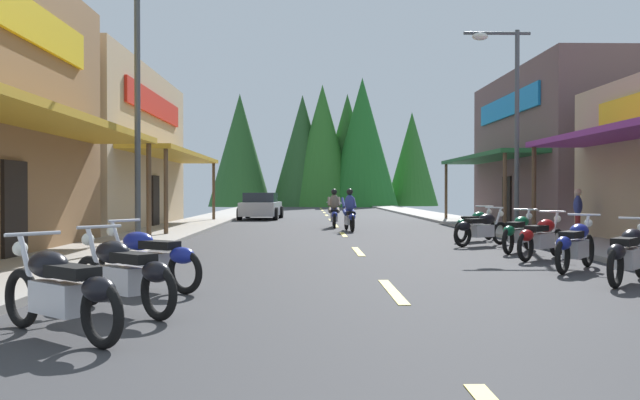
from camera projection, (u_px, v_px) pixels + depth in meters
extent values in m
cube|color=#38383A|center=(338.00, 230.00, 26.17)|extent=(9.69, 78.73, 0.10)
cube|color=#9E9991|center=(183.00, 227.00, 26.04)|extent=(2.46, 78.73, 0.12)
cube|color=#9E9991|center=(492.00, 227.00, 26.30)|extent=(2.46, 78.73, 0.12)
cube|color=#E0C64C|center=(393.00, 291.00, 9.72)|extent=(0.16, 2.40, 0.01)
cube|color=#E0C64C|center=(358.00, 251.00, 16.15)|extent=(0.16, 2.40, 0.01)
cube|color=#E0C64C|center=(343.00, 235.00, 22.50)|extent=(0.16, 2.40, 0.01)
cube|color=#E0C64C|center=(336.00, 226.00, 28.25)|extent=(0.16, 2.40, 0.01)
cube|color=#E0C64C|center=(331.00, 220.00, 34.22)|extent=(0.16, 2.40, 0.01)
cube|color=#E0C64C|center=(327.00, 215.00, 40.80)|extent=(0.16, 2.40, 0.01)
cube|color=#E0C64C|center=(324.00, 213.00, 46.12)|extent=(0.16, 2.40, 0.01)
cube|color=#E0C64C|center=(322.00, 210.00, 51.55)|extent=(0.16, 2.40, 0.01)
cube|color=#E0C64C|center=(321.00, 208.00, 57.25)|extent=(0.16, 2.40, 0.01)
cube|color=gold|center=(56.00, 122.00, 13.71)|extent=(1.80, 10.55, 0.16)
cylinder|color=brown|center=(149.00, 193.00, 18.82)|extent=(0.14, 0.14, 2.82)
cube|color=yellow|center=(15.00, 11.00, 13.67)|extent=(0.10, 8.21, 0.90)
cube|color=black|center=(15.00, 211.00, 13.72)|extent=(0.08, 1.10, 2.10)
cube|color=tan|center=(52.00, 149.00, 26.43)|extent=(8.09, 12.58, 6.28)
cube|color=gold|center=(177.00, 155.00, 26.54)|extent=(1.80, 11.32, 0.16)
cylinder|color=brown|center=(166.00, 193.00, 21.11)|extent=(0.14, 0.14, 2.82)
cylinder|color=brown|center=(214.00, 193.00, 32.03)|extent=(0.14, 0.14, 2.82)
cube|color=red|center=(156.00, 105.00, 26.50)|extent=(0.10, 8.81, 0.90)
cube|color=black|center=(155.00, 202.00, 26.54)|extent=(0.08, 1.10, 2.10)
cylinder|color=brown|center=(534.00, 193.00, 20.36)|extent=(0.14, 0.14, 2.82)
cube|color=brown|center=(609.00, 149.00, 28.35)|extent=(8.65, 11.31, 6.51)
cube|color=#236033|center=(487.00, 158.00, 28.24)|extent=(1.80, 10.18, 0.16)
cylinder|color=brown|center=(505.00, 193.00, 23.36)|extent=(0.14, 0.14, 2.82)
cylinder|color=brown|center=(446.00, 193.00, 33.14)|extent=(0.14, 0.14, 2.82)
cube|color=#197FCC|center=(507.00, 106.00, 28.23)|extent=(0.10, 7.92, 0.90)
cube|color=black|center=(507.00, 201.00, 28.28)|extent=(0.08, 1.10, 2.10)
cylinder|color=#474C51|center=(137.00, 115.00, 15.72)|extent=(0.14, 0.14, 6.56)
cylinder|color=#474C51|center=(517.00, 135.00, 20.53)|extent=(0.14, 0.14, 6.43)
cylinder|color=#474C51|center=(497.00, 33.00, 20.48)|extent=(2.06, 0.10, 0.10)
ellipsoid|color=silver|center=(480.00, 36.00, 20.47)|extent=(0.50, 0.30, 0.24)
torus|color=black|center=(615.00, 267.00, 10.00)|extent=(0.49, 0.55, 0.64)
cube|color=silver|center=(629.00, 258.00, 10.58)|extent=(0.67, 0.71, 0.32)
ellipsoid|color=black|center=(633.00, 237.00, 10.73)|extent=(0.61, 0.63, 0.28)
cube|color=black|center=(625.00, 242.00, 10.39)|extent=(0.60, 0.64, 0.12)
ellipsoid|color=black|center=(616.00, 252.00, 10.04)|extent=(0.47, 0.49, 0.24)
cylinder|color=silver|center=(640.00, 240.00, 11.06)|extent=(0.29, 0.32, 0.71)
cylinder|color=silver|center=(638.00, 218.00, 10.96)|extent=(0.48, 0.42, 0.04)
torus|color=black|center=(588.00, 250.00, 12.88)|extent=(0.48, 0.56, 0.64)
torus|color=black|center=(563.00, 256.00, 11.70)|extent=(0.48, 0.56, 0.64)
cube|color=silver|center=(576.00, 249.00, 12.29)|extent=(0.66, 0.72, 0.32)
ellipsoid|color=navy|center=(579.00, 231.00, 12.44)|extent=(0.60, 0.64, 0.28)
cube|color=black|center=(572.00, 235.00, 12.09)|extent=(0.59, 0.64, 0.12)
ellipsoid|color=navy|center=(564.00, 243.00, 11.73)|extent=(0.46, 0.49, 0.24)
cylinder|color=silver|center=(586.00, 234.00, 12.78)|extent=(0.28, 0.33, 0.71)
cylinder|color=silver|center=(584.00, 215.00, 12.68)|extent=(0.49, 0.41, 0.04)
sphere|color=white|center=(588.00, 223.00, 12.90)|extent=(0.16, 0.16, 0.16)
torus|color=black|center=(557.00, 243.00, 14.86)|extent=(0.52, 0.52, 0.64)
torus|color=black|center=(525.00, 247.00, 13.78)|extent=(0.52, 0.52, 0.64)
cube|color=silver|center=(542.00, 241.00, 14.32)|extent=(0.69, 0.69, 0.32)
ellipsoid|color=#A51414|center=(546.00, 226.00, 14.46)|extent=(0.62, 0.62, 0.28)
cube|color=black|center=(536.00, 228.00, 14.14)|extent=(0.62, 0.62, 0.12)
ellipsoid|color=#A51414|center=(527.00, 235.00, 13.81)|extent=(0.48, 0.48, 0.24)
cylinder|color=silver|center=(554.00, 228.00, 14.77)|extent=(0.30, 0.31, 0.71)
cylinder|color=silver|center=(552.00, 212.00, 14.67)|extent=(0.45, 0.45, 0.04)
sphere|color=white|center=(557.00, 219.00, 14.88)|extent=(0.16, 0.16, 0.16)
torus|color=black|center=(529.00, 237.00, 16.62)|extent=(0.46, 0.58, 0.64)
torus|color=black|center=(508.00, 241.00, 15.39)|extent=(0.46, 0.58, 0.64)
cube|color=silver|center=(519.00, 236.00, 16.00)|extent=(0.64, 0.73, 0.32)
ellipsoid|color=#0C5933|center=(522.00, 222.00, 16.16)|extent=(0.59, 0.64, 0.28)
cube|color=black|center=(515.00, 224.00, 15.80)|extent=(0.58, 0.65, 0.12)
ellipsoid|color=#0C5933|center=(509.00, 231.00, 15.43)|extent=(0.45, 0.50, 0.24)
cylinder|color=silver|center=(527.00, 224.00, 16.51)|extent=(0.27, 0.34, 0.71)
cylinder|color=silver|center=(526.00, 209.00, 16.41)|extent=(0.51, 0.39, 0.04)
sphere|color=white|center=(529.00, 216.00, 16.64)|extent=(0.16, 0.16, 0.16)
torus|color=black|center=(500.00, 233.00, 18.30)|extent=(0.58, 0.44, 0.64)
torus|color=black|center=(463.00, 235.00, 17.43)|extent=(0.58, 0.44, 0.64)
cube|color=silver|center=(482.00, 231.00, 17.86)|extent=(0.74, 0.63, 0.32)
ellipsoid|color=black|center=(487.00, 219.00, 17.98)|extent=(0.64, 0.58, 0.28)
cube|color=black|center=(476.00, 221.00, 17.71)|extent=(0.65, 0.57, 0.12)
ellipsoid|color=black|center=(464.00, 226.00, 17.45)|extent=(0.50, 0.45, 0.24)
cylinder|color=silver|center=(497.00, 221.00, 18.22)|extent=(0.34, 0.26, 0.71)
cylinder|color=silver|center=(494.00, 208.00, 18.15)|extent=(0.37, 0.52, 0.04)
sphere|color=white|center=(501.00, 214.00, 18.31)|extent=(0.16, 0.16, 0.16)
torus|color=black|center=(489.00, 229.00, 20.17)|extent=(0.53, 0.52, 0.64)
torus|color=black|center=(461.00, 231.00, 19.11)|extent=(0.53, 0.52, 0.64)
cube|color=silver|center=(475.00, 227.00, 19.64)|extent=(0.70, 0.69, 0.32)
ellipsoid|color=#0C5933|center=(479.00, 216.00, 19.77)|extent=(0.63, 0.62, 0.28)
cube|color=black|center=(471.00, 218.00, 19.46)|extent=(0.63, 0.62, 0.12)
ellipsoid|color=#0C5933|center=(462.00, 223.00, 19.14)|extent=(0.48, 0.48, 0.24)
cylinder|color=silver|center=(486.00, 218.00, 20.07)|extent=(0.31, 0.30, 0.71)
cylinder|color=silver|center=(484.00, 206.00, 19.98)|extent=(0.44, 0.46, 0.04)
sphere|color=white|center=(489.00, 212.00, 20.18)|extent=(0.16, 0.16, 0.16)
torus|color=black|center=(22.00, 298.00, 7.11)|extent=(0.55, 0.49, 0.64)
torus|color=black|center=(102.00, 315.00, 6.17)|extent=(0.55, 0.49, 0.64)
cube|color=silver|center=(59.00, 298.00, 6.64)|extent=(0.72, 0.67, 0.32)
ellipsoid|color=black|center=(48.00, 264.00, 6.76)|extent=(0.63, 0.61, 0.28)
cube|color=black|center=(72.00, 272.00, 6.48)|extent=(0.64, 0.60, 0.12)
ellipsoid|color=black|center=(99.00, 289.00, 6.20)|extent=(0.49, 0.47, 0.24)
cylinder|color=silver|center=(28.00, 268.00, 7.03)|extent=(0.32, 0.29, 0.71)
cylinder|color=silver|center=(33.00, 234.00, 6.95)|extent=(0.42, 0.48, 0.04)
sphere|color=white|center=(20.00, 249.00, 7.12)|extent=(0.16, 0.16, 0.16)
torus|color=black|center=(89.00, 281.00, 8.50)|extent=(0.54, 0.51, 0.64)
torus|color=black|center=(159.00, 293.00, 7.51)|extent=(0.54, 0.51, 0.64)
cube|color=silver|center=(122.00, 280.00, 8.01)|extent=(0.71, 0.68, 0.32)
ellipsoid|color=black|center=(113.00, 252.00, 8.13)|extent=(0.63, 0.61, 0.28)
cube|color=black|center=(133.00, 258.00, 7.84)|extent=(0.63, 0.61, 0.12)
ellipsoid|color=black|center=(156.00, 272.00, 7.54)|extent=(0.49, 0.47, 0.24)
cylinder|color=silver|center=(94.00, 256.00, 8.41)|extent=(0.31, 0.30, 0.71)
cylinder|color=silver|center=(99.00, 227.00, 8.33)|extent=(0.43, 0.47, 0.04)
sphere|color=white|center=(88.00, 239.00, 8.52)|extent=(0.16, 0.16, 0.16)
torus|color=black|center=(113.00, 265.00, 10.26)|extent=(0.59, 0.44, 0.64)
torus|color=black|center=(185.00, 272.00, 9.46)|extent=(0.59, 0.44, 0.64)
cube|color=silver|center=(148.00, 263.00, 9.86)|extent=(0.74, 0.62, 0.32)
ellipsoid|color=navy|center=(138.00, 241.00, 9.96)|extent=(0.64, 0.58, 0.28)
cube|color=black|center=(160.00, 245.00, 9.72)|extent=(0.65, 0.57, 0.12)
ellipsoid|color=navy|center=(182.00, 255.00, 9.48)|extent=(0.50, 0.44, 0.24)
cylinder|color=silver|center=(119.00, 244.00, 10.19)|extent=(0.34, 0.26, 0.71)
cylinder|color=silver|center=(124.00, 221.00, 10.12)|extent=(0.37, 0.52, 0.04)
sphere|color=white|center=(112.00, 231.00, 10.27)|extent=(0.16, 0.16, 0.16)
torus|color=black|center=(346.00, 222.00, 25.27)|extent=(0.15, 0.65, 0.64)
torus|color=black|center=(352.00, 223.00, 23.78)|extent=(0.15, 0.65, 0.64)
cube|color=silver|center=(349.00, 220.00, 24.52)|extent=(0.33, 0.72, 0.32)
ellipsoid|color=navy|center=(348.00, 211.00, 24.72)|extent=(0.36, 0.58, 0.28)
cube|color=black|center=(350.00, 213.00, 24.27)|extent=(0.33, 0.62, 0.12)
ellipsoid|color=navy|center=(352.00, 217.00, 23.83)|extent=(0.27, 0.46, 0.24)
cylinder|color=silver|center=(347.00, 213.00, 25.14)|extent=(0.09, 0.37, 0.71)
cylinder|color=silver|center=(347.00, 203.00, 25.01)|extent=(0.60, 0.09, 0.04)
sphere|color=white|center=(346.00, 208.00, 25.29)|extent=(0.16, 0.16, 0.16)
ellipsoid|color=#333F8C|center=(350.00, 203.00, 24.37)|extent=(0.41, 0.41, 0.64)
sphere|color=black|center=(350.00, 192.00, 24.41)|extent=(0.24, 0.24, 0.24)
cylinder|color=#333F8C|center=(345.00, 212.00, 24.52)|extent=(0.17, 0.43, 0.24)
cylinder|color=#333F8C|center=(343.00, 203.00, 24.64)|extent=(0.14, 0.51, 0.40)
cylinder|color=#333F8C|center=(353.00, 212.00, 24.56)|extent=(0.17, 0.43, 0.24)
cylinder|color=#333F8C|center=(354.00, 203.00, 24.69)|extent=(0.14, 0.51, 0.40)
torus|color=black|center=(334.00, 219.00, 27.79)|extent=(0.11, 0.64, 0.64)
torus|color=black|center=(334.00, 220.00, 26.29)|extent=(0.11, 0.64, 0.64)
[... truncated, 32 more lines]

